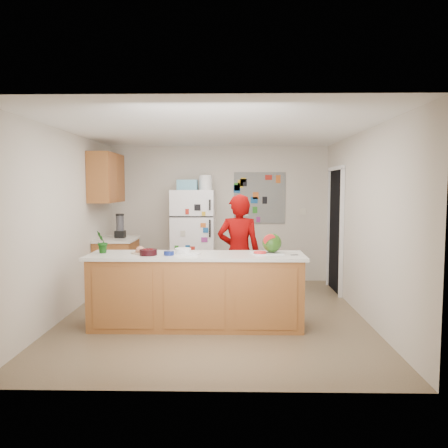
{
  "coord_description": "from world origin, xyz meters",
  "views": [
    {
      "loc": [
        0.25,
        -5.85,
        1.74
      ],
      "look_at": [
        0.13,
        0.2,
        1.24
      ],
      "focal_mm": 35.0,
      "sensor_mm": 36.0,
      "label": 1
    }
  ],
  "objects_px": {
    "watermelon": "(272,243)",
    "cherry_bowl": "(148,252)",
    "refrigerator": "(193,238)",
    "person": "(239,253)"
  },
  "relations": [
    {
      "from": "watermelon",
      "to": "cherry_bowl",
      "type": "height_order",
      "value": "watermelon"
    },
    {
      "from": "person",
      "to": "cherry_bowl",
      "type": "xyz_separation_m",
      "value": [
        -1.12,
        -0.81,
        0.13
      ]
    },
    {
      "from": "refrigerator",
      "to": "person",
      "type": "height_order",
      "value": "refrigerator"
    },
    {
      "from": "refrigerator",
      "to": "watermelon",
      "type": "distance_m",
      "value": 2.6
    },
    {
      "from": "refrigerator",
      "to": "cherry_bowl",
      "type": "bearing_deg",
      "value": -97.51
    },
    {
      "from": "refrigerator",
      "to": "person",
      "type": "bearing_deg",
      "value": -64.66
    },
    {
      "from": "refrigerator",
      "to": "person",
      "type": "distance_m",
      "value": 1.84
    },
    {
      "from": "person",
      "to": "cherry_bowl",
      "type": "height_order",
      "value": "person"
    },
    {
      "from": "refrigerator",
      "to": "cherry_bowl",
      "type": "distance_m",
      "value": 2.5
    },
    {
      "from": "cherry_bowl",
      "to": "refrigerator",
      "type": "bearing_deg",
      "value": 82.49
    }
  ]
}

